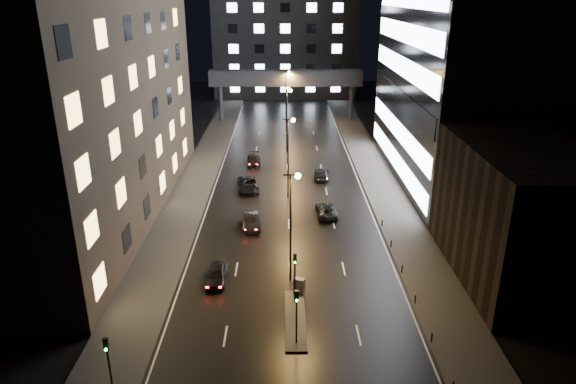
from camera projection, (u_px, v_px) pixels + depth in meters
name	position (u px, v px, depth m)	size (l,w,h in m)	color
ground	(287.00, 167.00, 75.74)	(160.00, 160.00, 0.00)	black
sidewalk_left	(197.00, 178.00, 70.94)	(5.00, 110.00, 0.15)	#383533
sidewalk_right	(377.00, 178.00, 71.18)	(5.00, 110.00, 0.15)	#383533
building_left	(73.00, 34.00, 53.38)	(15.00, 48.00, 40.00)	#2D2319
building_right_low	(519.00, 213.00, 44.87)	(10.00, 18.00, 12.00)	black
building_right_glass	(487.00, 6.00, 64.12)	(20.00, 36.00, 45.00)	black
building_far	(285.00, 44.00, 125.30)	(34.00, 14.00, 25.00)	#333335
skybridge	(286.00, 79.00, 100.70)	(30.00, 3.00, 10.00)	#333335
median_island	(295.00, 319.00, 40.29)	(1.60, 8.00, 0.15)	#383533
traffic_signal_near	(295.00, 270.00, 41.53)	(0.28, 0.34, 4.40)	black
traffic_signal_far	(297.00, 308.00, 36.40)	(0.28, 0.34, 4.40)	black
traffic_signal_corner	(108.00, 358.00, 31.68)	(0.28, 0.34, 4.40)	black
bollard_row	(408.00, 284.00, 44.45)	(0.12, 25.12, 0.90)	black
streetlight_near	(292.00, 214.00, 43.56)	(1.45, 0.50, 10.15)	black
streetlight_mid_a	(289.00, 148.00, 62.21)	(1.45, 0.50, 10.15)	black
streetlight_mid_b	(288.00, 112.00, 80.86)	(1.45, 0.50, 10.15)	black
streetlight_far	(287.00, 90.00, 99.50)	(1.45, 0.50, 10.15)	black
car_away_a	(217.00, 275.00, 45.41)	(1.71, 4.25, 1.45)	black
car_away_b	(252.00, 221.00, 56.00)	(1.56, 4.47, 1.47)	black
car_away_c	(248.00, 185.00, 66.66)	(2.57, 5.57, 1.55)	black
car_away_d	(254.00, 160.00, 76.70)	(1.96, 4.83, 1.40)	black
car_toward_a	(326.00, 210.00, 59.01)	(2.20, 4.78, 1.33)	black
car_toward_b	(321.00, 174.00, 70.94)	(1.95, 4.80, 1.39)	black
utility_cabinet	(299.00, 286.00, 43.47)	(0.91, 0.52, 1.36)	#555558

